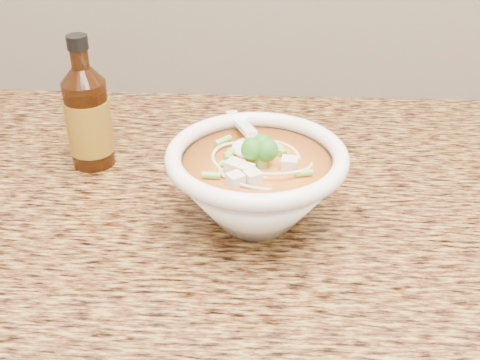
{
  "coord_description": "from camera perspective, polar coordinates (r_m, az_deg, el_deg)",
  "views": [
    {
      "loc": [
        -0.14,
        0.98,
        1.34
      ],
      "look_at": [
        -0.17,
        1.6,
        0.96
      ],
      "focal_mm": 45.0,
      "sensor_mm": 36.0,
      "label": 1
    }
  ],
  "objects": [
    {
      "name": "counter_slab",
      "position": [
        0.85,
        11.93,
        -1.93
      ],
      "size": [
        4.0,
        0.68,
        0.04
      ],
      "primitive_type": "cube",
      "color": "olive",
      "rests_on": "cabinet"
    },
    {
      "name": "soup_bowl",
      "position": [
        0.73,
        1.56,
        -0.38
      ],
      "size": [
        0.22,
        0.25,
        0.12
      ],
      "rotation": [
        0.0,
        0.0,
        0.02
      ],
      "color": "white",
      "rests_on": "counter_slab"
    },
    {
      "name": "hot_sauce_bottle",
      "position": [
        0.87,
        -14.19,
        5.71
      ],
      "size": [
        0.08,
        0.08,
        0.19
      ],
      "rotation": [
        0.0,
        0.0,
        0.28
      ],
      "color": "#3F1C08",
      "rests_on": "counter_slab"
    }
  ]
}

